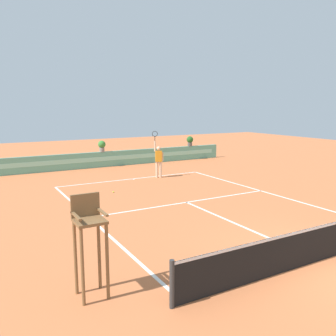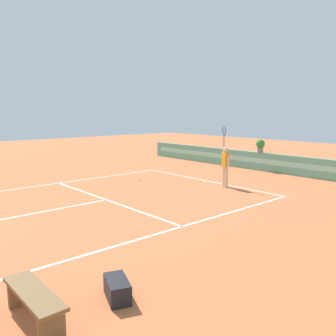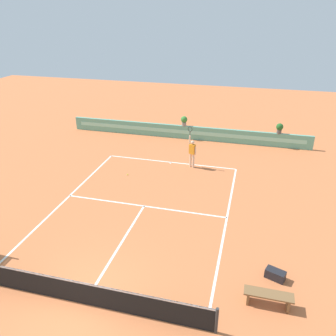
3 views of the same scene
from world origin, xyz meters
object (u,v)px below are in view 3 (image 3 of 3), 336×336
Objects in this scene: potted_plant_far_right at (280,128)px; potted_plant_centre at (184,120)px; tennis_player at (192,151)px; bench_courtside at (268,296)px; gear_bag at (275,274)px; tennis_ball_near_baseline at (128,175)px.

potted_plant_centre is at bearing 180.00° from potted_plant_far_right.
tennis_player is 3.57× the size of potted_plant_centre.
potted_plant_centre is (-6.08, 14.89, 1.04)m from bench_courtside.
gear_bag is 9.95m from tennis_player.
potted_plant_far_right is 6.77m from potted_plant_centre.
potted_plant_far_right is (0.69, 14.89, 1.04)m from bench_courtside.
tennis_ball_near_baseline is (-3.44, -2.06, -1.02)m from tennis_player.
tennis_ball_near_baseline is 11.17m from potted_plant_far_right.
gear_bag is 10.29× the size of tennis_ball_near_baseline.
bench_courtside is at bearing -101.39° from gear_bag.
tennis_ball_near_baseline is at bearing 141.18° from gear_bag.
potted_plant_centre is (-6.35, 13.55, 1.23)m from gear_bag.
potted_plant_far_right reaches higher than gear_bag.
gear_bag is at bearing -38.82° from tennis_ball_near_baseline.
gear_bag reaches higher than tennis_ball_near_baseline.
bench_courtside reaches higher than gear_bag.
bench_courtside reaches higher than tennis_ball_near_baseline.
tennis_player is (-4.52, 10.03, 0.67)m from bench_courtside.
potted_plant_centre is (-6.77, 0.00, 0.00)m from potted_plant_far_right.
potted_plant_far_right and potted_plant_centre have the same top height.
potted_plant_far_right is at bearing 88.21° from gear_bag.
tennis_player is 4.14m from tennis_ball_near_baseline.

